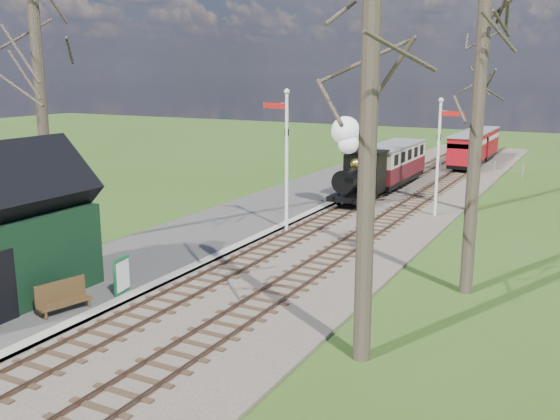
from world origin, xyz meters
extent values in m
ellipsoid|color=#385B23|center=(-25.00, 60.00, -14.76)|extent=(57.60, 36.00, 16.20)
ellipsoid|color=#385B23|center=(-8.00, 70.00, -16.40)|extent=(64.00, 40.00, 18.00)
cube|color=brown|center=(1.30, 22.00, 0.05)|extent=(8.00, 60.00, 0.10)
cube|color=brown|center=(-0.50, 22.00, 0.14)|extent=(0.07, 60.00, 0.12)
cube|color=brown|center=(0.50, 22.00, 0.14)|extent=(0.07, 60.00, 0.12)
cube|color=#38281C|center=(0.00, 22.00, 0.10)|extent=(1.60, 60.00, 0.09)
cube|color=brown|center=(2.10, 22.00, 0.14)|extent=(0.07, 60.00, 0.12)
cube|color=brown|center=(3.10, 22.00, 0.14)|extent=(0.07, 60.00, 0.12)
cube|color=#38281C|center=(2.60, 22.00, 0.10)|extent=(1.60, 60.00, 0.09)
cube|color=#474442|center=(-3.50, 14.00, 0.10)|extent=(5.00, 44.00, 0.20)
cube|color=#B2AD9E|center=(-1.20, 14.00, 0.10)|extent=(0.40, 44.00, 0.21)
cylinder|color=silver|center=(-0.70, 16.00, 3.00)|extent=(0.14, 0.14, 6.00)
sphere|color=silver|center=(-0.70, 16.00, 6.10)|extent=(0.24, 0.24, 0.24)
cube|color=#B7140F|center=(-1.25, 16.00, 5.50)|extent=(1.10, 0.08, 0.22)
cube|color=black|center=(-0.70, 16.00, 4.40)|extent=(0.18, 0.06, 0.30)
cylinder|color=silver|center=(4.30, 22.00, 2.75)|extent=(0.14, 0.14, 5.50)
sphere|color=silver|center=(4.30, 22.00, 5.60)|extent=(0.24, 0.24, 0.24)
cube|color=#B7140F|center=(4.85, 22.00, 5.00)|extent=(1.10, 0.08, 0.22)
cube|color=black|center=(4.30, 22.00, 3.90)|extent=(0.18, 0.06, 0.30)
cylinder|color=#382D23|center=(-7.30, 9.00, 5.50)|extent=(0.41, 0.41, 11.00)
cylinder|color=#382D23|center=(6.50, 6.00, 6.00)|extent=(0.42, 0.42, 12.00)
cylinder|color=#382D23|center=(7.80, 12.00, 5.00)|extent=(0.40, 0.40, 10.00)
cylinder|color=#382D23|center=(5.50, 24.00, 4.50)|extent=(0.39, 0.39, 9.00)
cube|color=slate|center=(0.30, 36.00, 0.75)|extent=(12.60, 0.02, 0.01)
cube|color=slate|center=(0.30, 36.00, 0.45)|extent=(12.60, 0.02, 0.02)
cylinder|color=slate|center=(0.30, 36.00, 0.50)|extent=(0.08, 0.08, 1.00)
cube|color=black|center=(0.00, 22.71, 0.66)|extent=(1.73, 4.07, 0.25)
cylinder|color=black|center=(0.00, 22.10, 1.57)|extent=(1.12, 2.64, 1.12)
cube|color=black|center=(0.00, 23.93, 1.67)|extent=(1.83, 1.63, 2.03)
cylinder|color=black|center=(0.00, 21.08, 2.49)|extent=(0.28, 0.28, 0.81)
sphere|color=gold|center=(0.00, 22.41, 2.28)|extent=(0.53, 0.53, 0.53)
sphere|color=white|center=(0.10, 21.08, 3.45)|extent=(1.02, 1.02, 1.02)
sphere|color=white|center=(-0.10, 21.19, 4.06)|extent=(1.42, 1.42, 1.42)
cylinder|color=black|center=(-0.50, 21.49, 0.53)|extent=(0.10, 0.65, 0.65)
cylinder|color=black|center=(0.50, 21.49, 0.53)|extent=(0.10, 0.65, 0.65)
cube|color=black|center=(0.00, 28.71, 0.56)|extent=(1.93, 7.12, 0.30)
cube|color=#511218|center=(0.00, 28.71, 1.17)|extent=(2.03, 7.12, 0.91)
cube|color=beige|center=(0.00, 28.71, 2.08)|extent=(2.03, 7.12, 0.91)
cube|color=slate|center=(0.00, 28.71, 2.59)|extent=(2.13, 7.32, 0.12)
cube|color=black|center=(2.60, 37.64, 0.52)|extent=(1.75, 4.61, 0.28)
cube|color=maroon|center=(2.60, 37.64, 1.08)|extent=(1.85, 4.61, 0.83)
cube|color=beige|center=(2.60, 37.64, 1.91)|extent=(1.85, 4.61, 0.83)
cube|color=slate|center=(2.60, 37.64, 2.37)|extent=(1.94, 4.80, 0.11)
cube|color=black|center=(2.60, 43.14, 0.52)|extent=(1.75, 4.61, 0.28)
cube|color=maroon|center=(2.60, 43.14, 1.08)|extent=(1.85, 4.61, 0.83)
cube|color=beige|center=(2.60, 43.14, 1.91)|extent=(1.85, 4.61, 0.83)
cube|color=slate|center=(2.60, 43.14, 2.37)|extent=(1.94, 4.80, 0.11)
cube|color=#114F29|center=(-1.52, 6.44, 0.77)|extent=(0.20, 0.78, 1.13)
cube|color=silver|center=(-1.47, 6.45, 0.77)|extent=(0.12, 0.67, 0.93)
cube|color=#4E361B|center=(-1.93, 4.49, 0.45)|extent=(0.83, 1.61, 0.07)
cube|color=#4E361B|center=(-2.13, 4.54, 0.75)|extent=(0.46, 1.50, 0.66)
cube|color=#4E361B|center=(-1.77, 3.83, 0.31)|extent=(0.07, 0.07, 0.22)
cube|color=#4E361B|center=(-2.10, 5.15, 0.31)|extent=(0.07, 0.07, 0.22)
camera|label=1|loc=(11.33, -7.50, 6.93)|focal=40.00mm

